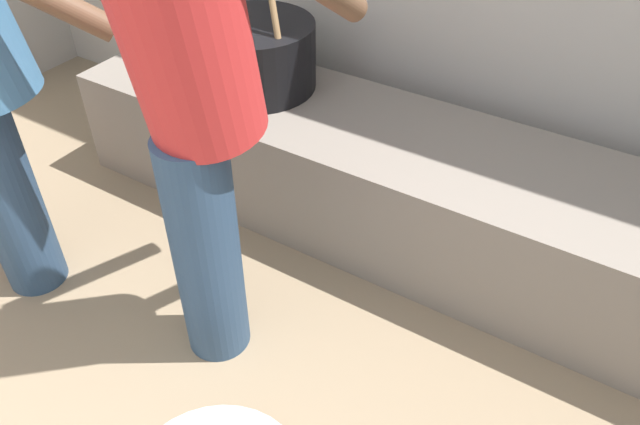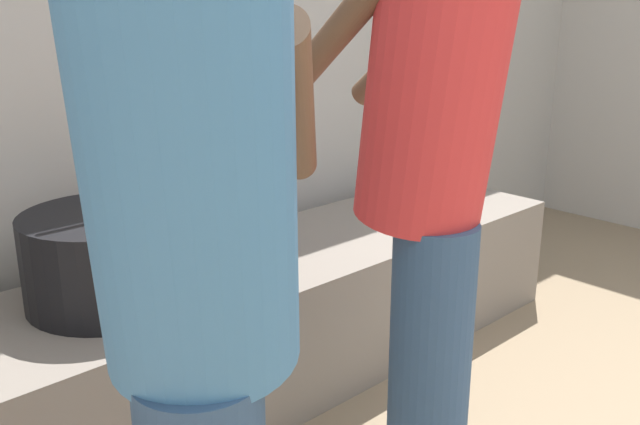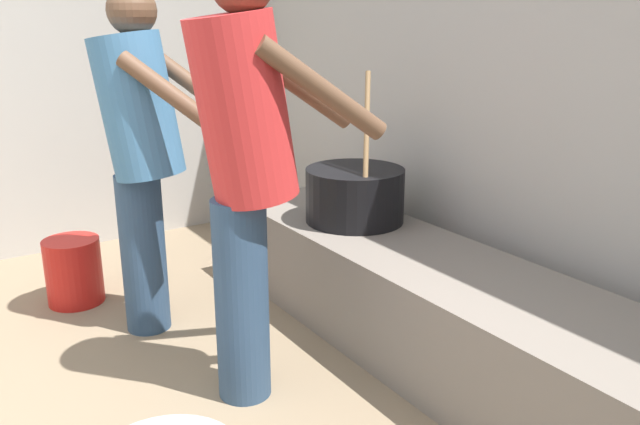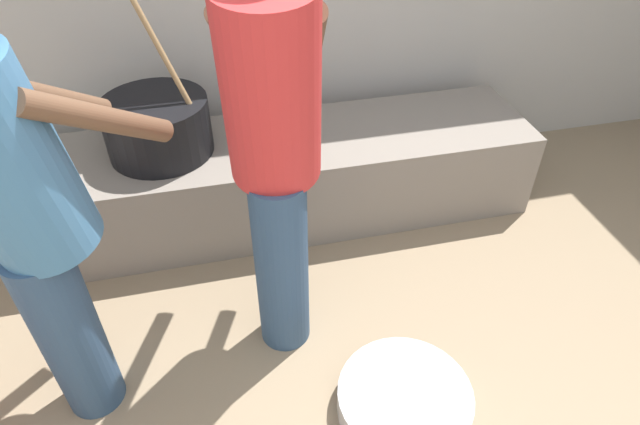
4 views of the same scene
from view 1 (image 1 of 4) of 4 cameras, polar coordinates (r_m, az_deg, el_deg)
hearth_ledge at (r=2.36m, az=5.04°, el=3.25°), size 2.48×0.60×0.45m
cooking_pot_main at (r=2.46m, az=-6.07°, el=14.33°), size 0.47×0.47×0.71m
cook_in_red_shirt at (r=1.53m, az=-11.86°, el=11.70°), size 0.44×0.71×1.61m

